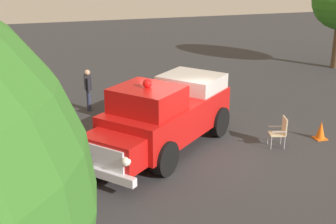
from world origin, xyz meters
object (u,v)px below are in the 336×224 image
lawn_chair_spare (281,130)px  traffic_cone (321,131)px  spectator_standing (88,87)px  vintage_fire_truck (164,115)px  classic_hot_rod (22,164)px

lawn_chair_spare → traffic_cone: size_ratio=1.61×
spectator_standing → traffic_cone: spectator_standing is taller
vintage_fire_truck → classic_hot_rod: 4.63m
vintage_fire_truck → lawn_chair_spare: vintage_fire_truck is taller
lawn_chair_spare → spectator_standing: spectator_standing is taller
lawn_chair_spare → spectator_standing: bearing=45.7°
traffic_cone → spectator_standing: bearing=54.1°
lawn_chair_spare → spectator_standing: 7.84m
vintage_fire_truck → spectator_standing: size_ratio=3.51×
traffic_cone → classic_hot_rod: bearing=94.7°
lawn_chair_spare → spectator_standing: size_ratio=0.61×
lawn_chair_spare → classic_hot_rod: bearing=94.3°
vintage_fire_truck → traffic_cone: (-0.67, -5.39, -0.89)m
classic_hot_rod → traffic_cone: classic_hot_rod is taller
spectator_standing → traffic_cone: size_ratio=2.64×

